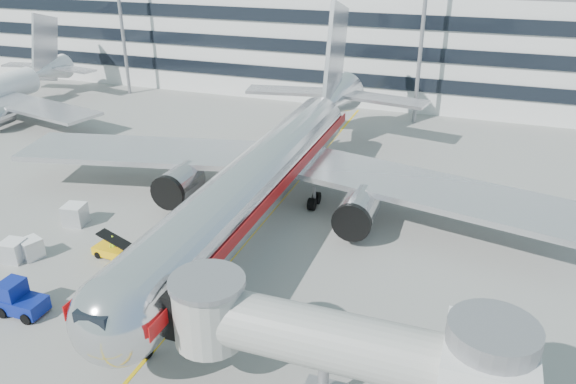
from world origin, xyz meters
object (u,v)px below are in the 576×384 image
(belt_loader, at_px, (119,251))
(baggage_tug, at_px, (19,300))
(cargo_container_left, at_px, (14,251))
(ramp_worker, at_px, (114,246))
(cargo_container_front, at_px, (31,248))
(cargo_container_right, at_px, (75,215))
(main_jet, at_px, (271,167))

(belt_loader, xyz_separation_m, baggage_tug, (-1.95, -7.78, 0.41))
(baggage_tug, distance_m, cargo_container_left, 7.12)
(ramp_worker, bearing_deg, cargo_container_left, 156.69)
(cargo_container_front, bearing_deg, cargo_container_right, 94.19)
(main_jet, height_order, baggage_tug, main_jet)
(main_jet, relative_size, cargo_container_left, 29.78)
(cargo_container_right, relative_size, cargo_container_front, 1.04)
(main_jet, xyz_separation_m, cargo_container_right, (-14.62, -7.63, -3.34))
(baggage_tug, bearing_deg, belt_loader, 75.93)
(cargo_container_front, bearing_deg, cargo_container_left, -139.46)
(main_jet, xyz_separation_m, belt_loader, (-8.00, -11.04, -3.67))
(main_jet, distance_m, cargo_container_right, 16.83)
(baggage_tug, bearing_deg, ramp_worker, 79.52)
(cargo_container_right, bearing_deg, ramp_worker, -28.18)
(cargo_container_front, xyz_separation_m, ramp_worker, (5.73, 2.24, 0.09))
(cargo_container_right, relative_size, ramp_worker, 1.13)
(cargo_container_left, distance_m, cargo_container_right, 6.31)
(cargo_container_right, height_order, ramp_worker, cargo_container_right)
(belt_loader, relative_size, cargo_container_left, 2.48)
(baggage_tug, bearing_deg, main_jet, 62.15)
(baggage_tug, height_order, ramp_worker, baggage_tug)
(belt_loader, xyz_separation_m, cargo_container_left, (-7.11, -2.88, 0.25))
(baggage_tug, relative_size, ramp_worker, 1.74)
(ramp_worker, bearing_deg, belt_loader, -62.22)
(cargo_container_front, relative_size, ramp_worker, 1.08)
(baggage_tug, xyz_separation_m, cargo_container_right, (-4.68, 11.20, -0.09))
(belt_loader, bearing_deg, cargo_container_front, -161.23)
(belt_loader, distance_m, cargo_container_right, 7.46)
(baggage_tug, distance_m, cargo_container_front, 7.10)
(main_jet, relative_size, cargo_container_right, 26.27)
(baggage_tug, xyz_separation_m, cargo_container_front, (-4.27, 5.67, -0.21))
(cargo_container_left, xyz_separation_m, cargo_container_front, (0.89, 0.76, -0.05))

